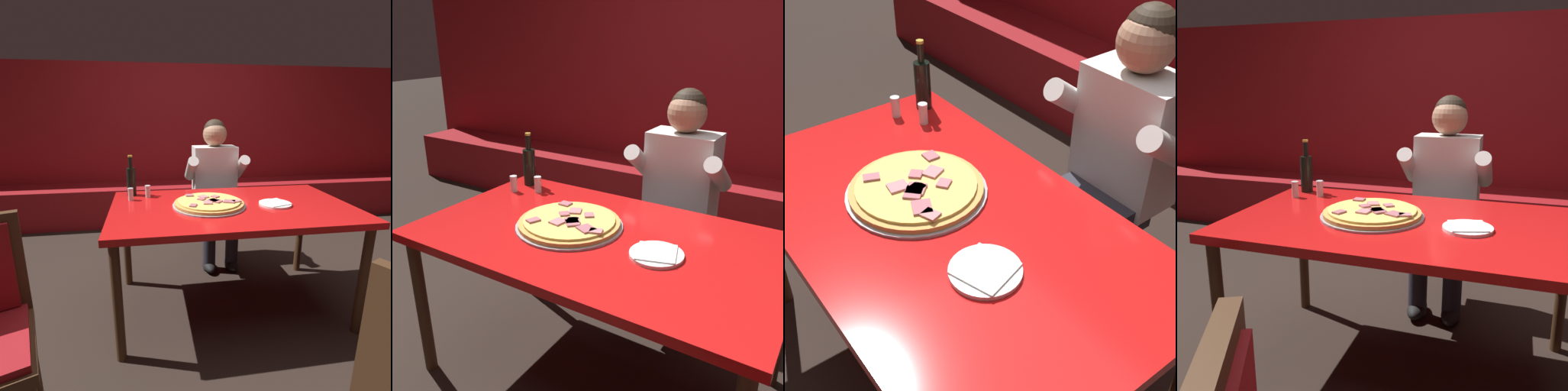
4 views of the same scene
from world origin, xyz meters
TOP-DOWN VIEW (x-y plane):
  - ground_plane at (0.00, 0.00)m, footprint 24.00×24.00m
  - booth_wall_panel at (0.00, 2.18)m, footprint 6.80×0.16m
  - booth_bench at (0.00, 1.86)m, footprint 6.46×0.48m
  - main_dining_table at (0.00, 0.00)m, footprint 1.56×0.91m
  - pizza at (-0.15, 0.00)m, footprint 0.47×0.47m
  - plate_white_paper at (0.28, -0.04)m, footprint 0.21×0.21m
  - beer_bottle at (-0.65, 0.35)m, footprint 0.07×0.07m
  - shaker_black_pepper at (-0.66, 0.21)m, footprint 0.04×0.04m
  - shaker_red_pepper_flakes at (-0.54, 0.27)m, footprint 0.04×0.04m
  - diner_seated_blue_shirt at (0.06, 0.73)m, footprint 0.53×0.53m

SIDE VIEW (x-z plane):
  - ground_plane at x=0.00m, z-range 0.00..0.00m
  - booth_bench at x=0.00m, z-range 0.00..0.46m
  - main_dining_table at x=0.00m, z-range 0.30..1.05m
  - diner_seated_blue_shirt at x=0.06m, z-range 0.07..1.34m
  - plate_white_paper at x=0.28m, z-range 0.75..0.77m
  - pizza at x=-0.15m, z-range 0.74..0.79m
  - shaker_black_pepper at x=-0.66m, z-range 0.74..0.83m
  - shaker_red_pepper_flakes at x=-0.54m, z-range 0.74..0.83m
  - beer_bottle at x=-0.65m, z-range 0.71..1.01m
  - booth_wall_panel at x=0.00m, z-range 0.00..1.90m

